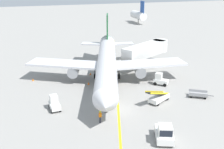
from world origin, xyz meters
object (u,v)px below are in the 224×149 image
(baggage_tug_near_wing, at_px, (160,80))
(baggage_tug_by_cargo_door, at_px, (54,103))
(pushback_tug, at_px, (164,133))
(ground_crew_marshaller, at_px, (100,117))
(jet_bridge, at_px, (149,49))
(safety_cone_nose_left, at_px, (90,74))
(airliner, at_px, (107,63))
(baggage_cart_loaded, at_px, (198,94))
(safety_cone_wingtip_left, at_px, (33,80))
(belt_loader_forward_hold, at_px, (159,97))
(safety_cone_nose_right, at_px, (89,83))

(baggage_tug_near_wing, xyz_separation_m, baggage_tug_by_cargo_door, (-18.50, -4.19, 0.00))
(pushback_tug, height_order, ground_crew_marshaller, pushback_tug)
(jet_bridge, relative_size, safety_cone_nose_left, 27.84)
(airliner, height_order, baggage_cart_loaded, airliner)
(airliner, xyz_separation_m, jet_bridge, (10.76, 6.19, 0.12))
(safety_cone_wingtip_left, bearing_deg, jet_bridge, 4.65)
(pushback_tug, height_order, baggage_cart_loaded, pushback_tug)
(baggage_tug_by_cargo_door, height_order, ground_crew_marshaller, baggage_tug_by_cargo_door)
(jet_bridge, height_order, safety_cone_nose_left, jet_bridge)
(jet_bridge, relative_size, baggage_tug_near_wing, 4.61)
(belt_loader_forward_hold, bearing_deg, safety_cone_nose_right, 129.31)
(safety_cone_wingtip_left, bearing_deg, ground_crew_marshaller, -68.19)
(safety_cone_wingtip_left, bearing_deg, baggage_tug_near_wing, -22.53)
(baggage_cart_loaded, xyz_separation_m, safety_cone_nose_right, (-14.96, 10.43, -0.25))
(safety_cone_nose_right, bearing_deg, pushback_tug, -78.24)
(baggage_tug_by_cargo_door, bearing_deg, safety_cone_nose_left, 57.36)
(airliner, relative_size, baggage_cart_loaded, 9.56)
(belt_loader_forward_hold, height_order, safety_cone_wingtip_left, belt_loader_forward_hold)
(baggage_tug_by_cargo_door, relative_size, baggage_cart_loaded, 0.69)
(safety_cone_nose_left, xyz_separation_m, safety_cone_wingtip_left, (-10.59, -0.12, 0.00))
(jet_bridge, xyz_separation_m, belt_loader_forward_hold, (-5.90, -16.84, -2.77))
(pushback_tug, height_order, safety_cone_nose_left, pushback_tug)
(belt_loader_forward_hold, xyz_separation_m, safety_cone_nose_left, (-6.82, 15.06, -0.56))
(belt_loader_forward_hold, bearing_deg, airliner, 114.56)
(baggage_tug_near_wing, xyz_separation_m, safety_cone_wingtip_left, (-20.80, 8.63, -0.71))
(jet_bridge, distance_m, safety_cone_nose_right, 16.06)
(belt_loader_forward_hold, bearing_deg, ground_crew_marshaller, -160.41)
(safety_cone_nose_left, relative_size, safety_cone_nose_right, 1.00)
(jet_bridge, bearing_deg, baggage_cart_loaded, -87.56)
(baggage_cart_loaded, bearing_deg, safety_cone_wingtip_left, 147.69)
(belt_loader_forward_hold, relative_size, safety_cone_nose_left, 11.19)
(safety_cone_nose_left, height_order, safety_cone_wingtip_left, same)
(baggage_cart_loaded, bearing_deg, safety_cone_nose_right, 145.11)
(jet_bridge, xyz_separation_m, safety_cone_nose_left, (-12.71, -1.78, -3.32))
(belt_loader_forward_hold, bearing_deg, baggage_cart_loaded, -2.19)
(airliner, relative_size, jet_bridge, 2.82)
(safety_cone_nose_right, bearing_deg, jet_bridge, 25.10)
(baggage_tug_by_cargo_door, xyz_separation_m, belt_loader_forward_hold, (15.11, -2.12, -0.15))
(safety_cone_nose_right, bearing_deg, baggage_cart_loaded, -34.89)
(safety_cone_nose_right, bearing_deg, safety_cone_nose_left, 72.79)
(pushback_tug, relative_size, safety_cone_nose_left, 9.19)
(baggage_tug_near_wing, bearing_deg, ground_crew_marshaller, -143.61)
(belt_loader_forward_hold, distance_m, safety_cone_nose_left, 16.54)
(baggage_tug_near_wing, xyz_separation_m, belt_loader_forward_hold, (-3.39, -6.31, -0.15))
(baggage_tug_by_cargo_door, height_order, belt_loader_forward_hold, belt_loader_forward_hold)
(baggage_tug_by_cargo_door, xyz_separation_m, ground_crew_marshaller, (5.11, -5.68, -0.02))
(baggage_tug_by_cargo_door, height_order, safety_cone_nose_left, baggage_tug_by_cargo_door)
(baggage_tug_near_wing, bearing_deg, safety_cone_wingtip_left, 157.47)
(pushback_tug, relative_size, safety_cone_nose_right, 9.19)
(baggage_tug_near_wing, distance_m, belt_loader_forward_hold, 7.17)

